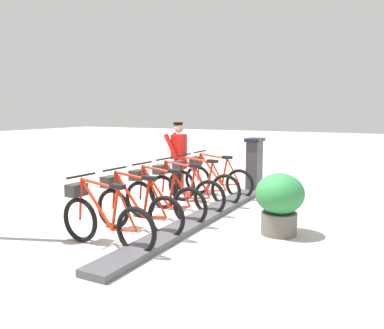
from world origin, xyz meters
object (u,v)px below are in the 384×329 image
bike_docked_1 (200,183)px  worker_near_rack (179,155)px  bike_docked_5 (103,218)px  bike_docked_3 (161,197)px  payment_kiosk (254,164)px  planter_bush (280,201)px  bike_docked_2 (182,190)px  bike_docked_0 (215,178)px  bike_docked_4 (135,206)px

bike_docked_1 → worker_near_rack: worker_near_rack is taller
bike_docked_1 → bike_docked_5: (0.00, 3.05, 0.00)m
bike_docked_3 → payment_kiosk: bearing=-99.9°
payment_kiosk → planter_bush: size_ratio=1.32×
worker_near_rack → bike_docked_2: bearing=121.9°
bike_docked_1 → planter_bush: bike_docked_1 is taller
bike_docked_5 → planter_bush: bike_docked_5 is taller
payment_kiosk → bike_docked_2: payment_kiosk is taller
worker_near_rack → planter_bush: bearing=146.0°
bike_docked_5 → bike_docked_3: bearing=-90.0°
bike_docked_0 → worker_near_rack: worker_near_rack is taller
payment_kiosk → planter_bush: bearing=115.8°
bike_docked_3 → worker_near_rack: (0.92, -2.23, 0.48)m
bike_docked_2 → bike_docked_5: 2.29m
bike_docked_0 → bike_docked_5: bearing=90.0°
bike_docked_0 → bike_docked_1: bearing=90.0°
bike_docked_2 → planter_bush: (-2.04, 0.52, 0.11)m
worker_near_rack → planter_bush: size_ratio=1.71×
bike_docked_2 → bike_docked_3: size_ratio=1.00×
bike_docked_2 → planter_bush: size_ratio=1.77×
payment_kiosk → bike_docked_3: 3.34m
payment_kiosk → bike_docked_4: payment_kiosk is taller
bike_docked_0 → bike_docked_5: size_ratio=1.00×
bike_docked_0 → bike_docked_3: size_ratio=1.00×
bike_docked_1 → bike_docked_3: (0.00, 1.52, 0.00)m
bike_docked_1 → planter_bush: (-2.04, 1.29, 0.11)m
bike_docked_0 → worker_near_rack: size_ratio=1.04×
bike_docked_5 → worker_near_rack: size_ratio=1.04×
bike_docked_4 → planter_bush: bike_docked_4 is taller
bike_docked_5 → planter_bush: bearing=-139.3°
bike_docked_2 → bike_docked_3: bearing=90.0°
bike_docked_0 → bike_docked_1: 0.76m
payment_kiosk → bike_docked_0: 1.18m
bike_docked_0 → payment_kiosk: bearing=-119.7°
payment_kiosk → planter_bush: payment_kiosk is taller
bike_docked_3 → bike_docked_4: same height
bike_docked_1 → worker_near_rack: size_ratio=1.04×
payment_kiosk → bike_docked_1: payment_kiosk is taller
bike_docked_5 → bike_docked_2: bearing=-90.0°
bike_docked_2 → payment_kiosk: bearing=-102.8°
bike_docked_0 → bike_docked_1: size_ratio=1.00×
bike_docked_3 → bike_docked_5: size_ratio=1.00×
worker_near_rack → bike_docked_5: bearing=103.7°
bike_docked_2 → bike_docked_4: 1.52m
bike_docked_0 → bike_docked_4: 3.05m
bike_docked_4 → worker_near_rack: size_ratio=1.04×
bike_docked_4 → planter_bush: 2.28m
payment_kiosk → bike_docked_0: payment_kiosk is taller
bike_docked_1 → planter_bush: bearing=147.8°
bike_docked_1 → bike_docked_4: same height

